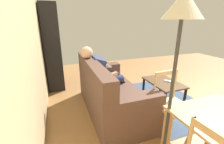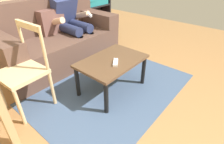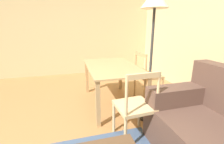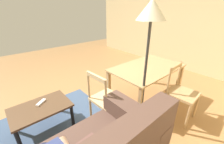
{
  "view_description": "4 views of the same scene",
  "coord_description": "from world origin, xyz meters",
  "px_view_note": "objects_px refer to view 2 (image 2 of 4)",
  "views": [
    {
      "loc": [
        -1.55,
        2.52,
        1.6
      ],
      "look_at": [
        0.82,
        1.66,
        0.75
      ],
      "focal_mm": 24.72,
      "sensor_mm": 36.0,
      "label": 1
    },
    {
      "loc": [
        -0.63,
        -0.65,
        1.41
      ],
      "look_at": [
        0.79,
        0.57,
        0.25
      ],
      "focal_mm": 28.81,
      "sensor_mm": 36.0,
      "label": 2
    },
    {
      "loc": [
        1.53,
        0.35,
        1.37
      ],
      "look_at": [
        -1.05,
        1.06,
        0.6
      ],
      "focal_mm": 25.2,
      "sensor_mm": 36.0,
      "label": 3
    },
    {
      "loc": [
        1.1,
        2.52,
        1.75
      ],
      "look_at": [
        -0.11,
        1.11,
        0.9
      ],
      "focal_mm": 22.92,
      "sensor_mm": 36.0,
      "label": 4
    }
  ],
  "objects_px": {
    "person_lounging": "(69,20)",
    "dining_chair_facing_couch": "(24,71)",
    "couch": "(57,41)",
    "tv_remote": "(116,62)",
    "coffee_table": "(112,65)"
  },
  "relations": [
    {
      "from": "person_lounging",
      "to": "dining_chair_facing_couch",
      "type": "xyz_separation_m",
      "value": [
        -1.14,
        -0.69,
        -0.16
      ]
    },
    {
      "from": "person_lounging",
      "to": "couch",
      "type": "bearing_deg",
      "value": -174.35
    },
    {
      "from": "person_lounging",
      "to": "dining_chair_facing_couch",
      "type": "relative_size",
      "value": 1.27
    },
    {
      "from": "tv_remote",
      "to": "dining_chair_facing_couch",
      "type": "distance_m",
      "value": 0.97
    },
    {
      "from": "person_lounging",
      "to": "coffee_table",
      "type": "xyz_separation_m",
      "value": [
        -0.32,
        -1.19,
        -0.25
      ]
    },
    {
      "from": "person_lounging",
      "to": "coffee_table",
      "type": "bearing_deg",
      "value": -105.09
    },
    {
      "from": "couch",
      "to": "coffee_table",
      "type": "height_order",
      "value": "couch"
    },
    {
      "from": "tv_remote",
      "to": "dining_chair_facing_couch",
      "type": "height_order",
      "value": "dining_chair_facing_couch"
    },
    {
      "from": "couch",
      "to": "coffee_table",
      "type": "bearing_deg",
      "value": -91.37
    },
    {
      "from": "person_lounging",
      "to": "dining_chair_facing_couch",
      "type": "bearing_deg",
      "value": -148.7
    },
    {
      "from": "couch",
      "to": "dining_chair_facing_couch",
      "type": "relative_size",
      "value": 2.01
    },
    {
      "from": "couch",
      "to": "coffee_table",
      "type": "distance_m",
      "value": 1.16
    },
    {
      "from": "coffee_table",
      "to": "person_lounging",
      "type": "bearing_deg",
      "value": 74.91
    },
    {
      "from": "couch",
      "to": "dining_chair_facing_couch",
      "type": "distance_m",
      "value": 1.08
    },
    {
      "from": "couch",
      "to": "person_lounging",
      "type": "bearing_deg",
      "value": 5.65
    }
  ]
}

